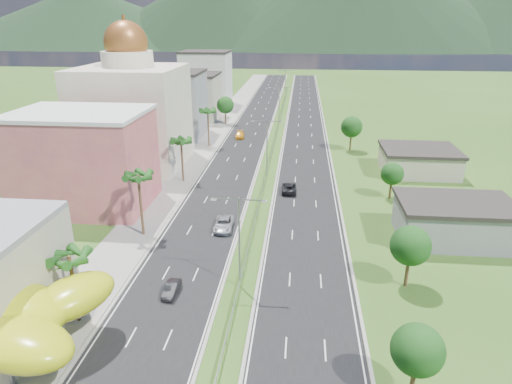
% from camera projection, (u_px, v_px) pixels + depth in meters
% --- Properties ---
extents(ground, '(500.00, 500.00, 0.00)m').
position_uv_depth(ground, '(226.00, 344.00, 43.31)').
color(ground, '#2D5119').
rests_on(ground, ground).
extents(road_left, '(11.00, 260.00, 0.04)m').
position_uv_depth(road_left, '(251.00, 129.00, 127.66)').
color(road_left, black).
rests_on(road_left, ground).
extents(road_right, '(11.00, 260.00, 0.04)m').
position_uv_depth(road_right, '(305.00, 130.00, 126.27)').
color(road_right, black).
rests_on(road_right, ground).
extents(sidewalk_left, '(7.00, 260.00, 0.12)m').
position_uv_depth(sidewalk_left, '(218.00, 128.00, 128.53)').
color(sidewalk_left, gray).
rests_on(sidewalk_left, ground).
extents(median_guardrail, '(0.10, 216.06, 0.76)m').
position_uv_depth(median_guardrail, '(274.00, 144.00, 110.01)').
color(median_guardrail, gray).
rests_on(median_guardrail, ground).
extents(streetlight_median_b, '(6.04, 0.25, 11.00)m').
position_uv_depth(streetlight_median_b, '(239.00, 234.00, 50.20)').
color(streetlight_median_b, gray).
rests_on(streetlight_median_b, ground).
extents(streetlight_median_c, '(6.04, 0.25, 11.00)m').
position_uv_depth(streetlight_median_c, '(267.00, 142.00, 87.38)').
color(streetlight_median_c, gray).
rests_on(streetlight_median_c, ground).
extents(streetlight_median_d, '(6.04, 0.25, 11.00)m').
position_uv_depth(streetlight_median_d, '(279.00, 102.00, 129.22)').
color(streetlight_median_d, gray).
rests_on(streetlight_median_d, ground).
extents(streetlight_median_e, '(6.04, 0.25, 11.00)m').
position_uv_depth(streetlight_median_e, '(285.00, 81.00, 171.05)').
color(streetlight_median_e, gray).
rests_on(streetlight_median_e, ground).
extents(pink_shophouse, '(20.00, 15.00, 15.00)m').
position_uv_depth(pink_shophouse, '(84.00, 161.00, 72.97)').
color(pink_shophouse, '#BB4D61').
rests_on(pink_shophouse, ground).
extents(domed_building, '(20.00, 20.00, 28.70)m').
position_uv_depth(domed_building, '(132.00, 110.00, 92.98)').
color(domed_building, beige).
rests_on(domed_building, ground).
extents(midrise_grey, '(16.00, 15.00, 16.00)m').
position_uv_depth(midrise_grey, '(172.00, 105.00, 117.33)').
color(midrise_grey, gray).
rests_on(midrise_grey, ground).
extents(midrise_beige, '(16.00, 15.00, 13.00)m').
position_uv_depth(midrise_beige, '(192.00, 97.00, 138.31)').
color(midrise_beige, '#ADA68F').
rests_on(midrise_beige, ground).
extents(midrise_white, '(16.00, 15.00, 18.00)m').
position_uv_depth(midrise_white, '(206.00, 79.00, 158.80)').
color(midrise_white, silver).
rests_on(midrise_white, ground).
extents(shed_near, '(15.00, 10.00, 5.00)m').
position_uv_depth(shed_near, '(454.00, 223.00, 63.06)').
color(shed_near, gray).
rests_on(shed_near, ground).
extents(shed_far, '(14.00, 12.00, 4.40)m').
position_uv_depth(shed_far, '(419.00, 162.00, 90.88)').
color(shed_far, '#ADA68F').
rests_on(shed_far, ground).
extents(palm_tree_b, '(3.60, 3.60, 8.10)m').
position_uv_depth(palm_tree_b, '(70.00, 260.00, 44.08)').
color(palm_tree_b, '#47301C').
rests_on(palm_tree_b, ground).
extents(palm_tree_c, '(3.60, 3.60, 9.60)m').
position_uv_depth(palm_tree_c, '(138.00, 178.00, 62.16)').
color(palm_tree_c, '#47301C').
rests_on(palm_tree_c, ground).
extents(palm_tree_d, '(3.60, 3.60, 8.60)m').
position_uv_depth(palm_tree_d, '(181.00, 143.00, 83.89)').
color(palm_tree_d, '#47301C').
rests_on(palm_tree_d, ground).
extents(palm_tree_e, '(3.60, 3.60, 9.40)m').
position_uv_depth(palm_tree_e, '(208.00, 112.00, 106.85)').
color(palm_tree_e, '#47301C').
rests_on(palm_tree_e, ground).
extents(leafy_tree_lfar, '(4.90, 4.90, 8.05)m').
position_uv_depth(leafy_tree_lfar, '(225.00, 105.00, 131.07)').
color(leafy_tree_lfar, '#47301C').
rests_on(leafy_tree_lfar, ground).
extents(leafy_tree_ra, '(4.20, 4.20, 6.90)m').
position_uv_depth(leafy_tree_ra, '(418.00, 350.00, 35.47)').
color(leafy_tree_ra, '#47301C').
rests_on(leafy_tree_ra, ground).
extents(leafy_tree_rb, '(4.55, 4.55, 7.47)m').
position_uv_depth(leafy_tree_rb, '(410.00, 246.00, 50.86)').
color(leafy_tree_rb, '#47301C').
rests_on(leafy_tree_rb, ground).
extents(leafy_tree_rc, '(3.85, 3.85, 6.33)m').
position_uv_depth(leafy_tree_rc, '(392.00, 174.00, 76.90)').
color(leafy_tree_rc, '#47301C').
rests_on(leafy_tree_rc, ground).
extents(leafy_tree_rd, '(4.90, 4.90, 8.05)m').
position_uv_depth(leafy_tree_rd, '(352.00, 127.00, 104.73)').
color(leafy_tree_rd, '#47301C').
rests_on(leafy_tree_rd, ground).
extents(mountain_ridge, '(860.00, 140.00, 90.00)m').
position_uv_depth(mountain_ridge, '(357.00, 49.00, 456.10)').
color(mountain_ridge, black).
rests_on(mountain_ridge, ground).
extents(car_dark_left, '(1.43, 3.90, 1.28)m').
position_uv_depth(car_dark_left, '(172.00, 289.00, 50.89)').
color(car_dark_left, black).
rests_on(car_dark_left, road_left).
extents(car_silver_mid_left, '(2.84, 5.78, 1.58)m').
position_uv_depth(car_silver_mid_left, '(224.00, 224.00, 66.56)').
color(car_silver_mid_left, '#999BA1').
rests_on(car_silver_mid_left, road_left).
extents(car_yellow_far_left, '(2.56, 5.43, 1.53)m').
position_uv_depth(car_yellow_far_left, '(240.00, 135.00, 117.60)').
color(car_yellow_far_left, orange).
rests_on(car_yellow_far_left, road_left).
extents(car_dark_far_right, '(2.68, 5.53, 1.52)m').
position_uv_depth(car_dark_far_right, '(289.00, 188.00, 80.84)').
color(car_dark_far_right, black).
rests_on(car_dark_far_right, road_right).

